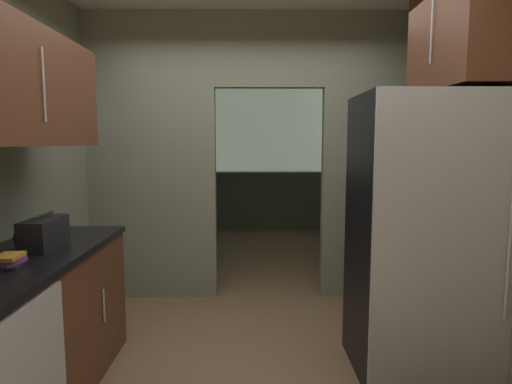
# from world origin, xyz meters

# --- Properties ---
(ground) EXTENTS (20.00, 20.00, 0.00)m
(ground) POSITION_xyz_m (0.00, 0.00, 0.00)
(ground) COLOR brown
(kitchen_partition) EXTENTS (3.12, 0.12, 2.76)m
(kitchen_partition) POSITION_xyz_m (-0.07, 1.55, 1.50)
(kitchen_partition) COLOR gray
(kitchen_partition) RESTS_ON ground
(adjoining_room_shell) EXTENTS (3.12, 3.47, 2.76)m
(adjoining_room_shell) POSITION_xyz_m (0.00, 3.79, 1.38)
(adjoining_room_shell) COLOR slate
(adjoining_room_shell) RESTS_ON ground
(refrigerator) EXTENTS (0.84, 0.75, 1.84)m
(refrigerator) POSITION_xyz_m (1.14, 0.10, 0.92)
(refrigerator) COLOR black
(refrigerator) RESTS_ON ground
(lower_cabinet_run) EXTENTS (0.63, 1.78, 0.91)m
(lower_cabinet_run) POSITION_xyz_m (-1.24, -0.34, 0.46)
(lower_cabinet_run) COLOR brown
(lower_cabinet_run) RESTS_ON ground
(upper_cabinet_counterside) EXTENTS (0.36, 1.61, 0.64)m
(upper_cabinet_counterside) POSITION_xyz_m (-1.24, -0.34, 1.84)
(upper_cabinet_counterside) COLOR brown
(upper_cabinet_fridgeside) EXTENTS (0.36, 0.93, 0.87)m
(upper_cabinet_fridgeside) POSITION_xyz_m (1.38, 0.20, 2.31)
(upper_cabinet_fridgeside) COLOR brown
(boombox) EXTENTS (0.17, 0.35, 0.21)m
(boombox) POSITION_xyz_m (-1.22, -0.12, 1.00)
(boombox) COLOR black
(boombox) RESTS_ON lower_cabinet_run
(book_stack) EXTENTS (0.13, 0.16, 0.06)m
(book_stack) POSITION_xyz_m (-1.20, -0.53, 0.94)
(book_stack) COLOR black
(book_stack) RESTS_ON lower_cabinet_run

